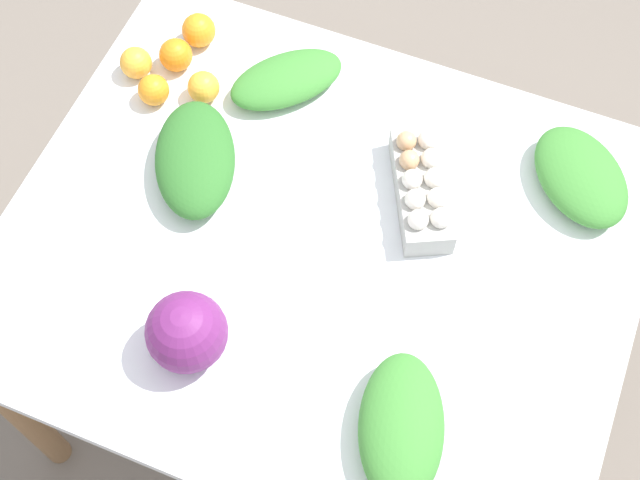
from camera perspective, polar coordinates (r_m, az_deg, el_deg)
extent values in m
plane|color=#70665B|center=(2.41, 0.00, -8.65)|extent=(8.00, 8.00, 0.00)
cube|color=silver|center=(1.72, 0.00, -0.54)|extent=(1.20, 1.00, 0.03)
cylinder|color=olive|center=(2.11, -18.80, -10.25)|extent=(0.06, 0.06, 0.73)
cylinder|color=olive|center=(2.39, -8.23, 8.37)|extent=(0.06, 0.06, 0.73)
cylinder|color=olive|center=(2.25, 17.23, -0.27)|extent=(0.06, 0.06, 0.73)
sphere|color=#6B2366|center=(1.57, -8.53, -5.86)|extent=(0.15, 0.15, 0.15)
cube|color=#A8A8A3|center=(1.74, 6.49, 3.22)|extent=(0.20, 0.27, 0.06)
sphere|color=tan|center=(1.75, 5.55, 6.33)|extent=(0.04, 0.04, 0.04)
sphere|color=tan|center=(1.73, 5.73, 5.12)|extent=(0.04, 0.04, 0.04)
sphere|color=white|center=(1.71, 5.92, 3.88)|extent=(0.04, 0.04, 0.04)
sphere|color=white|center=(1.68, 6.11, 2.61)|extent=(0.04, 0.04, 0.04)
sphere|color=white|center=(1.66, 6.30, 1.30)|extent=(0.04, 0.04, 0.04)
sphere|color=white|center=(1.76, 6.93, 6.40)|extent=(0.04, 0.04, 0.04)
sphere|color=white|center=(1.74, 7.13, 5.20)|extent=(0.04, 0.04, 0.04)
sphere|color=white|center=(1.71, 7.33, 3.96)|extent=(0.04, 0.04, 0.04)
sphere|color=white|center=(1.69, 7.53, 2.70)|extent=(0.04, 0.04, 0.04)
sphere|color=white|center=(1.67, 7.74, 1.40)|extent=(0.04, 0.04, 0.04)
ellipsoid|color=#2D6B28|center=(1.77, -8.00, 5.16)|extent=(0.26, 0.31, 0.09)
ellipsoid|color=#3D8433|center=(1.54, 5.23, -11.82)|extent=(0.22, 0.29, 0.09)
ellipsoid|color=#3D8433|center=(1.89, -2.16, 10.23)|extent=(0.26, 0.27, 0.06)
ellipsoid|color=#3D8433|center=(1.82, 16.35, 3.93)|extent=(0.28, 0.29, 0.07)
sphere|color=orange|center=(1.94, -9.21, 11.61)|extent=(0.07, 0.07, 0.07)
sphere|color=#F9A833|center=(1.88, -7.46, 9.68)|extent=(0.07, 0.07, 0.07)
sphere|color=orange|center=(1.98, -7.77, 13.16)|extent=(0.07, 0.07, 0.07)
sphere|color=orange|center=(1.90, -10.60, 9.42)|extent=(0.07, 0.07, 0.07)
sphere|color=#F9A833|center=(1.95, -11.70, 11.05)|extent=(0.07, 0.07, 0.07)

